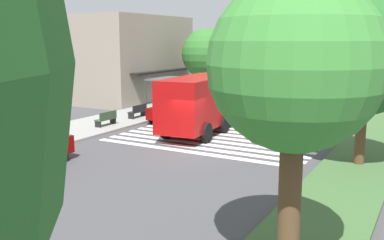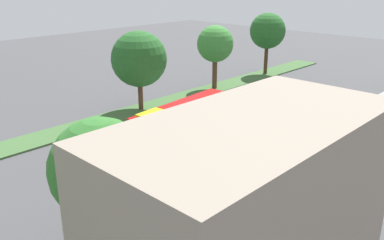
{
  "view_description": "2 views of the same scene",
  "coord_description": "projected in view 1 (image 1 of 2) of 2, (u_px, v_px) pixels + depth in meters",
  "views": [
    {
      "loc": [
        -19.21,
        -10.53,
        5.53
      ],
      "look_at": [
        0.72,
        0.64,
        1.32
      ],
      "focal_mm": 41.18,
      "sensor_mm": 36.0,
      "label": 1
    },
    {
      "loc": [
        23.97,
        21.01,
        12.03
      ],
      "look_at": [
        2.23,
        0.22,
        1.39
      ],
      "focal_mm": 38.8,
      "sensor_mm": 36.0,
      "label": 2
    }
  ],
  "objects": [
    {
      "name": "parked_car_mid",
      "position": [
        174.0,
        108.0,
        30.1
      ],
      "size": [
        4.48,
        2.09,
        1.73
      ],
      "rotation": [
        0.0,
        0.0,
        0.02
      ],
      "color": "#720505",
      "rests_on": "ground_plane"
    },
    {
      "name": "bench_west_of_shelter",
      "position": [
        106.0,
        119.0,
        27.79
      ],
      "size": [
        1.6,
        0.5,
        0.9
      ],
      "color": "#2D472D",
      "rests_on": "sidewalk"
    },
    {
      "name": "sidewalk_tree_center",
      "position": [
        244.0,
        39.0,
        45.32
      ],
      "size": [
        4.48,
        4.48,
        7.63
      ],
      "color": "#513823",
      "rests_on": "sidewalk"
    },
    {
      "name": "median_tree_center",
      "position": [
        366.0,
        56.0,
        18.56
      ],
      "size": [
        5.01,
        5.01,
        7.2
      ],
      "color": "#513823",
      "rests_on": "median_strip"
    },
    {
      "name": "median_strip",
      "position": [
        356.0,
        169.0,
        18.79
      ],
      "size": [
        60.0,
        3.0,
        0.14
      ],
      "primitive_type": "cube",
      "color": "#3D6033",
      "rests_on": "ground_plane"
    },
    {
      "name": "bus_stop_shelter",
      "position": [
        169.0,
        87.0,
        33.86
      ],
      "size": [
        3.5,
        1.4,
        2.46
      ],
      "color": "#4C4C51",
      "rests_on": "sidewalk"
    },
    {
      "name": "storefront_building",
      "position": [
        135.0,
        59.0,
        39.8
      ],
      "size": [
        11.34,
        6.47,
        7.56
      ],
      "color": "gray",
      "rests_on": "ground_plane"
    },
    {
      "name": "sidewalk",
      "position": [
        73.0,
        131.0,
        26.64
      ],
      "size": [
        60.0,
        4.51,
        0.14
      ],
      "primitive_type": "cube",
      "color": "gray",
      "rests_on": "ground_plane"
    },
    {
      "name": "street_lamp",
      "position": [
        206.0,
        64.0,
        37.51
      ],
      "size": [
        0.36,
        0.36,
        5.48
      ],
      "color": "#2D2D30",
      "rests_on": "sidewalk"
    },
    {
      "name": "fire_truck",
      "position": [
        209.0,
        98.0,
        26.92
      ],
      "size": [
        9.55,
        3.36,
        3.59
      ],
      "rotation": [
        0.0,
        0.0,
        0.1
      ],
      "color": "#A50C0C",
      "rests_on": "ground_plane"
    },
    {
      "name": "parked_car_west",
      "position": [
        16.0,
        148.0,
        18.93
      ],
      "size": [
        4.85,
        2.26,
        1.82
      ],
      "rotation": [
        0.0,
        0.0,
        -0.05
      ],
      "color": "#720505",
      "rests_on": "ground_plane"
    },
    {
      "name": "ground_plane",
      "position": [
        196.0,
        149.0,
        22.55
      ],
      "size": [
        120.0,
        120.0,
        0.0
      ],
      "primitive_type": "plane",
      "color": "#424244"
    },
    {
      "name": "median_tree_west",
      "position": [
        295.0,
        67.0,
        9.59
      ],
      "size": [
        3.9,
        3.9,
        6.8
      ],
      "color": "#513823",
      "rests_on": "median_strip"
    },
    {
      "name": "bench_near_shelter",
      "position": [
        138.0,
        111.0,
        30.68
      ],
      "size": [
        1.6,
        0.5,
        0.9
      ],
      "color": "black",
      "rests_on": "sidewalk"
    },
    {
      "name": "crosswalk",
      "position": [
        217.0,
        139.0,
        24.61
      ],
      "size": [
        6.75,
        11.31,
        0.01
      ],
      "color": "silver",
      "rests_on": "ground_plane"
    },
    {
      "name": "sidewalk_tree_west",
      "position": [
        207.0,
        54.0,
        38.33
      ],
      "size": [
        4.4,
        4.4,
        6.33
      ],
      "color": "#47301E",
      "rests_on": "sidewalk"
    }
  ]
}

